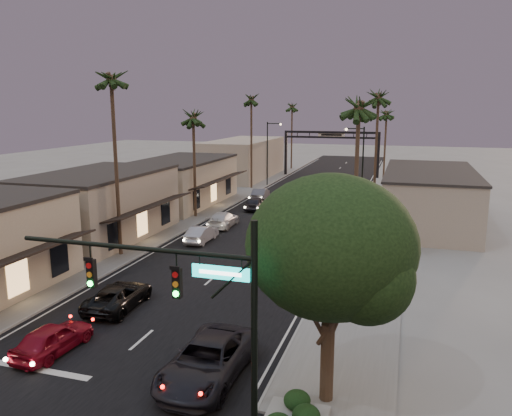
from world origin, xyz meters
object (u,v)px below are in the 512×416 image
Objects in this scene: curbside_black at (295,262)px; streetlight_left at (269,148)px; traffic_signal at (197,299)px; palm_ld at (251,97)px; palm_rc at (387,111)px; oncoming_red at (53,338)px; palm_far at (292,105)px; palm_lb at (111,74)px; palm_lc at (193,113)px; streetlight_right at (360,161)px; corner_tree at (332,253)px; oncoming_silver at (202,234)px; curbside_near at (208,360)px; palm_ra at (359,101)px; arch at (331,142)px; palm_rb at (379,94)px; oncoming_pickup at (119,296)px.

streetlight_left is at bearing 108.39° from curbside_black.
palm_ld is at bearing 105.65° from traffic_signal.
oncoming_red is (-11.82, -56.30, -9.76)m from palm_rc.
palm_far is at bearing 103.50° from curbside_black.
palm_lb is 1.25× the size of palm_lc.
streetlight_left is (-13.84, 13.00, 0.00)m from streetlight_right.
traffic_signal is 55.45m from streetlight_left.
streetlight_left is 0.59× the size of palm_lb.
palm_rc is (-0.88, 56.55, 4.49)m from corner_tree.
streetlight_left is 1.60× the size of curbside_black.
curbside_black is (9.21, -5.62, 0.13)m from oncoming_silver.
palm_far reaches higher than streetlight_right.
palm_lb reaches higher than curbside_near.
palm_lc is (-18.08, 28.55, 4.49)m from corner_tree.
palm_rc reaches higher than traffic_signal.
curbside_near is at bearing -104.31° from palm_ra.
corner_tree is 63.26m from arch.
palm_rb is 37.98m from palm_far.
palm_rc reaches higher than curbside_near.
palm_ld is at bearing -119.83° from arch.
arch is 43.06m from oncoming_silver.
palm_ld is at bearing -152.38° from palm_rc.
oncoming_red is 0.69× the size of curbside_near.
traffic_signal is 13.54m from oncoming_pickup.
palm_ra is (8.60, -46.00, 5.91)m from arch.
arch is at bearing 60.17° from palm_ld.
streetlight_left is 0.74× the size of palm_lc.
arch is 57.10m from oncoming_pickup.
streetlight_right is 18.99m from streetlight_left.
oncoming_red is (-3.22, -62.30, -4.82)m from arch.
traffic_signal is 66.24m from arch.
streetlight_left is at bearing -82.42° from oncoming_red.
oncoming_red is (-8.91, 3.70, -4.37)m from traffic_signal.
palm_lb reaches higher than oncoming_red.
palm_rb is at bearing 80.89° from curbside_black.
palm_rb is 3.41× the size of oncoming_red.
palm_ld is 20.42m from palm_rb.
oncoming_pickup is at bearing 145.23° from curbside_near.
palm_far reaches higher than corner_tree.
corner_tree reaches higher than arch.
oncoming_silver is (-9.96, 23.42, -4.39)m from traffic_signal.
palm_lc is 42.01m from palm_far.
palm_lb is at bearing 179.41° from curbside_black.
streetlight_left is 45.19m from oncoming_pickup.
palm_rb is (15.52, -14.00, 7.09)m from streetlight_left.
oncoming_red is at bearing -69.38° from palm_lb.
streetlight_right is 2.15× the size of oncoming_silver.
palm_lb is at bearing 128.44° from traffic_signal.
palm_rc is 2.17× the size of curbside_black.
streetlight_left is at bearing -88.55° from oncoming_pickup.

